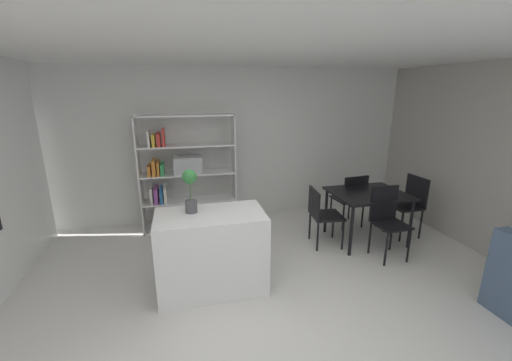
% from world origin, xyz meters
% --- Properties ---
extents(ground_plane, '(9.19, 9.19, 0.00)m').
position_xyz_m(ground_plane, '(0.00, 0.00, 0.00)').
color(ground_plane, silver).
extents(ceiling_slab, '(6.68, 5.65, 0.06)m').
position_xyz_m(ceiling_slab, '(0.00, 0.00, 2.60)').
color(ceiling_slab, white).
rests_on(ceiling_slab, ground_plane).
extents(back_partition, '(6.68, 0.06, 2.57)m').
position_xyz_m(back_partition, '(0.00, 2.79, 1.28)').
color(back_partition, silver).
rests_on(back_partition, ground_plane).
extents(kitchen_island, '(1.18, 0.66, 0.90)m').
position_xyz_m(kitchen_island, '(-0.43, 0.65, 0.45)').
color(kitchen_island, white).
rests_on(kitchen_island, ground_plane).
extents(potted_plant_on_island, '(0.15, 0.15, 0.48)m').
position_xyz_m(potted_plant_on_island, '(-0.62, 0.74, 1.18)').
color(potted_plant_on_island, '#4C4C51').
rests_on(potted_plant_on_island, kitchen_island).
extents(open_bookshelf, '(1.49, 0.37, 1.84)m').
position_xyz_m(open_bookshelf, '(-0.72, 2.42, 0.92)').
color(open_bookshelf, white).
rests_on(open_bookshelf, ground_plane).
extents(dining_table, '(1.05, 0.89, 0.75)m').
position_xyz_m(dining_table, '(1.95, 1.32, 0.67)').
color(dining_table, black).
rests_on(dining_table, ground_plane).
extents(dining_chair_far, '(0.47, 0.47, 0.90)m').
position_xyz_m(dining_chair_far, '(1.96, 1.79, 0.54)').
color(dining_chair_far, black).
rests_on(dining_chair_far, ground_plane).
extents(dining_chair_window_side, '(0.44, 0.45, 0.93)m').
position_xyz_m(dining_chair_window_side, '(2.69, 1.32, 0.56)').
color(dining_chair_window_side, black).
rests_on(dining_chair_window_side, ground_plane).
extents(dining_chair_island_side, '(0.48, 0.49, 0.85)m').
position_xyz_m(dining_chair_island_side, '(1.21, 1.33, 0.52)').
color(dining_chair_island_side, black).
rests_on(dining_chair_island_side, ground_plane).
extents(dining_chair_near, '(0.42, 0.42, 0.96)m').
position_xyz_m(dining_chair_near, '(1.94, 0.85, 0.57)').
color(dining_chair_near, black).
rests_on(dining_chair_near, ground_plane).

